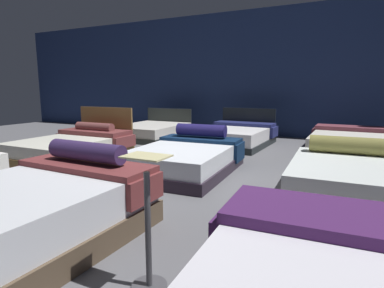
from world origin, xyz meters
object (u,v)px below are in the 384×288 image
at_px(bed_7, 235,136).
at_px(bed_8, 350,143).
at_px(bed_5, 352,177).
at_px(bed_3, 75,146).
at_px(bed_4, 185,158).
at_px(bed_1, 24,215).
at_px(bed_6, 151,131).
at_px(price_sign, 148,240).

distance_m(bed_7, bed_8, 2.46).
xyz_separation_m(bed_5, bed_7, (-2.47, 2.77, 0.01)).
distance_m(bed_3, bed_4, 2.49).
relative_size(bed_1, bed_8, 0.97).
height_order(bed_7, bed_8, bed_7).
distance_m(bed_5, bed_8, 2.78).
xyz_separation_m(bed_3, bed_8, (4.87, 2.70, -0.00)).
height_order(bed_1, bed_5, bed_1).
bearing_deg(bed_8, bed_4, -129.14).
relative_size(bed_1, bed_3, 0.99).
height_order(bed_1, bed_8, bed_1).
bearing_deg(bed_7, bed_3, -129.40).
bearing_deg(bed_7, bed_1, -87.58).
height_order(bed_4, bed_6, bed_6).
distance_m(bed_4, bed_6, 3.75).
bearing_deg(bed_7, bed_5, -45.72).
bearing_deg(bed_3, bed_5, -1.30).
height_order(bed_1, bed_7, bed_7).
bearing_deg(bed_8, bed_7, -178.19).
relative_size(bed_7, bed_8, 0.95).
height_order(bed_4, price_sign, price_sign).
distance_m(bed_6, price_sign, 6.71).
relative_size(bed_5, bed_8, 0.92).
bearing_deg(bed_4, bed_5, -2.85).
xyz_separation_m(bed_4, bed_7, (-0.08, 2.76, -0.00)).
xyz_separation_m(bed_8, price_sign, (-1.21, -5.59, 0.13)).
relative_size(bed_3, bed_7, 1.03).
height_order(bed_1, bed_6, bed_1).
xyz_separation_m(bed_1, bed_4, (0.09, 2.79, -0.05)).
distance_m(bed_6, bed_8, 4.87).
bearing_deg(price_sign, bed_6, 123.06).
distance_m(bed_3, price_sign, 4.67).
relative_size(bed_6, bed_7, 0.99).
xyz_separation_m(bed_4, bed_6, (-2.49, 2.81, -0.03)).
bearing_deg(bed_1, bed_5, 49.93).
distance_m(bed_1, bed_5, 3.73).
bearing_deg(bed_1, price_sign, 0.48).
bearing_deg(bed_8, bed_3, -149.50).
height_order(bed_3, bed_6, bed_3).
bearing_deg(bed_4, bed_3, 175.61).
relative_size(bed_8, price_sign, 2.41).
bearing_deg(bed_5, bed_8, 88.59).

